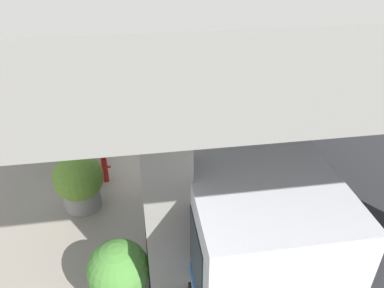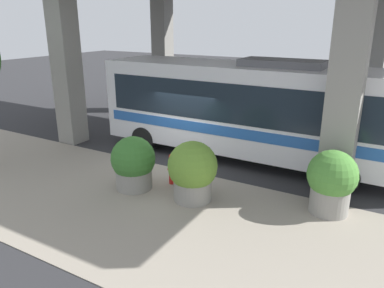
{
  "view_description": "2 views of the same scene",
  "coord_description": "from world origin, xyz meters",
  "px_view_note": "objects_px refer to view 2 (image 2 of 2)",
  "views": [
    {
      "loc": [
        0.12,
        -11.0,
        7.5
      ],
      "look_at": [
        1.63,
        -1.28,
        1.5
      ],
      "focal_mm": 35.0,
      "sensor_mm": 36.0,
      "label": 1
    },
    {
      "loc": [
        -10.41,
        -6.84,
        5.03
      ],
      "look_at": [
        -0.63,
        -1.2,
        1.28
      ],
      "focal_mm": 35.0,
      "sensor_mm": 36.0,
      "label": 2
    }
  ],
  "objects_px": {
    "planter_middle": "(133,163)",
    "planter_back": "(193,171)",
    "fire_hydrant": "(172,169)",
    "planter_front": "(332,181)",
    "bus": "(249,106)"
  },
  "relations": [
    {
      "from": "planter_middle",
      "to": "planter_back",
      "type": "bearing_deg",
      "value": -83.77
    },
    {
      "from": "fire_hydrant",
      "to": "planter_back",
      "type": "xyz_separation_m",
      "value": [
        -0.64,
        -1.13,
        0.39
      ]
    },
    {
      "from": "fire_hydrant",
      "to": "planter_front",
      "type": "xyz_separation_m",
      "value": [
        0.56,
        -4.74,
        0.41
      ]
    },
    {
      "from": "planter_front",
      "to": "planter_middle",
      "type": "relative_size",
      "value": 1.06
    },
    {
      "from": "bus",
      "to": "planter_middle",
      "type": "xyz_separation_m",
      "value": [
        -4.24,
        2.05,
        -1.2
      ]
    },
    {
      "from": "bus",
      "to": "planter_front",
      "type": "xyz_separation_m",
      "value": [
        -2.83,
        -3.54,
        -1.11
      ]
    },
    {
      "from": "planter_middle",
      "to": "bus",
      "type": "bearing_deg",
      "value": -25.82
    },
    {
      "from": "fire_hydrant",
      "to": "planter_back",
      "type": "height_order",
      "value": "planter_back"
    },
    {
      "from": "bus",
      "to": "planter_back",
      "type": "bearing_deg",
      "value": 178.99
    },
    {
      "from": "planter_front",
      "to": "planter_back",
      "type": "distance_m",
      "value": 3.8
    },
    {
      "from": "planter_middle",
      "to": "planter_back",
      "type": "relative_size",
      "value": 0.94
    },
    {
      "from": "bus",
      "to": "fire_hydrant",
      "type": "bearing_deg",
      "value": 160.46
    },
    {
      "from": "fire_hydrant",
      "to": "planter_front",
      "type": "height_order",
      "value": "planter_front"
    },
    {
      "from": "planter_middle",
      "to": "planter_back",
      "type": "distance_m",
      "value": 1.99
    },
    {
      "from": "bus",
      "to": "planter_middle",
      "type": "relative_size",
      "value": 6.66
    }
  ]
}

